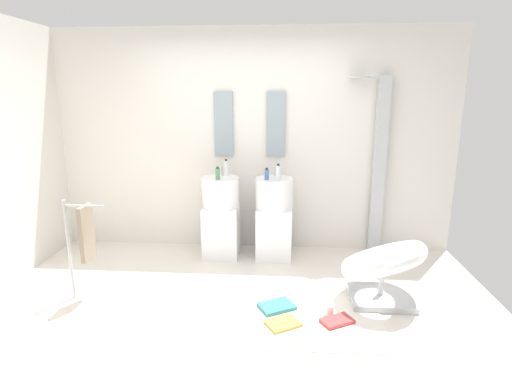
# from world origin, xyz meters

# --- Properties ---
(ground_plane) EXTENTS (4.80, 3.60, 0.04)m
(ground_plane) POSITION_xyz_m (0.00, 0.00, -0.02)
(ground_plane) COLOR silver
(rear_partition) EXTENTS (4.80, 0.10, 2.60)m
(rear_partition) POSITION_xyz_m (0.00, 1.65, 1.30)
(rear_partition) COLOR silver
(rear_partition) RESTS_ON ground_plane
(pedestal_sink_left) EXTENTS (0.43, 0.43, 1.04)m
(pedestal_sink_left) POSITION_xyz_m (-0.31, 1.26, 0.48)
(pedestal_sink_left) COLOR white
(pedestal_sink_left) RESTS_ON ground_plane
(pedestal_sink_right) EXTENTS (0.43, 0.43, 1.04)m
(pedestal_sink_right) POSITION_xyz_m (0.31, 1.26, 0.48)
(pedestal_sink_right) COLOR white
(pedestal_sink_right) RESTS_ON ground_plane
(vanity_mirror_left) EXTENTS (0.22, 0.03, 0.74)m
(vanity_mirror_left) POSITION_xyz_m (-0.31, 1.58, 1.51)
(vanity_mirror_left) COLOR #8C9EA8
(vanity_mirror_right) EXTENTS (0.22, 0.03, 0.74)m
(vanity_mirror_right) POSITION_xyz_m (0.31, 1.58, 1.51)
(vanity_mirror_right) COLOR #8C9EA8
(shower_column) EXTENTS (0.49, 0.24, 2.05)m
(shower_column) POSITION_xyz_m (1.49, 1.53, 1.08)
(shower_column) COLOR #B7BABF
(shower_column) RESTS_ON ground_plane
(lounge_chair) EXTENTS (1.10, 1.10, 0.65)m
(lounge_chair) POSITION_xyz_m (1.32, 0.31, 0.35)
(lounge_chair) COLOR #B7BABF
(lounge_chair) RESTS_ON ground_plane
(towel_rack) EXTENTS (0.37, 0.22, 0.95)m
(towel_rack) POSITION_xyz_m (-1.37, 0.13, 0.63)
(towel_rack) COLOR #B7BABF
(towel_rack) RESTS_ON ground_plane
(area_rug) EXTENTS (1.21, 0.87, 0.01)m
(area_rug) POSITION_xyz_m (0.65, -0.10, 0.01)
(area_rug) COLOR white
(area_rug) RESTS_ON ground_plane
(magazine_ochre) EXTENTS (0.33, 0.30, 0.03)m
(magazine_ochre) POSITION_xyz_m (0.43, -0.19, 0.02)
(magazine_ochre) COLOR gold
(magazine_ochre) RESTS_ON area_rug
(magazine_red) EXTENTS (0.30, 0.26, 0.03)m
(magazine_red) POSITION_xyz_m (0.87, -0.12, 0.02)
(magazine_red) COLOR #B73838
(magazine_red) RESTS_ON area_rug
(magazine_teal) EXTENTS (0.37, 0.34, 0.03)m
(magazine_teal) POSITION_xyz_m (0.37, 0.08, 0.03)
(magazine_teal) COLOR teal
(magazine_teal) RESTS_ON area_rug
(coffee_mug) EXTENTS (0.08, 0.08, 0.09)m
(coffee_mug) POSITION_xyz_m (0.82, 0.00, 0.05)
(coffee_mug) COLOR white
(coffee_mug) RESTS_ON area_rug
(soap_bottle_green) EXTENTS (0.05, 0.05, 0.14)m
(soap_bottle_green) POSITION_xyz_m (-0.32, 1.15, 1.00)
(soap_bottle_green) COLOR #59996B
(soap_bottle_green) RESTS_ON pedestal_sink_left
(soap_bottle_blue) EXTENTS (0.05, 0.05, 0.13)m
(soap_bottle_blue) POSITION_xyz_m (0.22, 1.18, 1.00)
(soap_bottle_blue) COLOR #4C72B7
(soap_bottle_blue) RESTS_ON pedestal_sink_right
(soap_bottle_white) EXTENTS (0.05, 0.05, 0.19)m
(soap_bottle_white) POSITION_xyz_m (-0.25, 1.35, 1.03)
(soap_bottle_white) COLOR white
(soap_bottle_white) RESTS_ON pedestal_sink_left
(soap_bottle_clear) EXTENTS (0.05, 0.05, 0.18)m
(soap_bottle_clear) POSITION_xyz_m (0.35, 1.15, 1.02)
(soap_bottle_clear) COLOR silver
(soap_bottle_clear) RESTS_ON pedestal_sink_right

